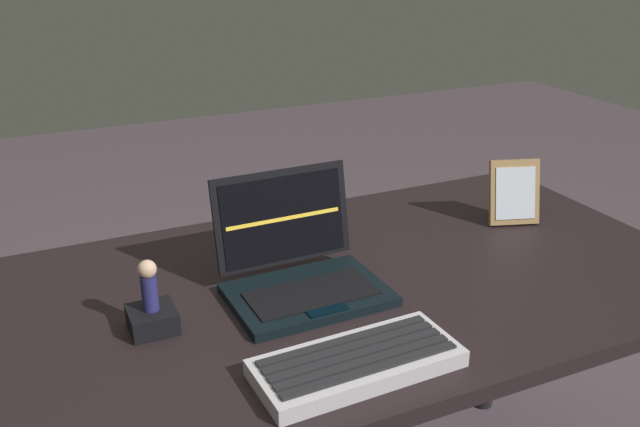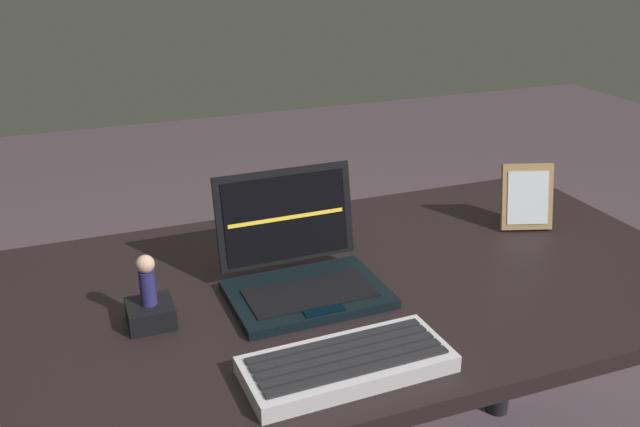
{
  "view_description": "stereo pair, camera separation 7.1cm",
  "coord_description": "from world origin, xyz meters",
  "px_view_note": "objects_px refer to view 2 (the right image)",
  "views": [
    {
      "loc": [
        -0.5,
        -1.04,
        1.34
      ],
      "look_at": [
        -0.03,
        -0.03,
        0.88
      ],
      "focal_mm": 38.99,
      "sensor_mm": 36.0,
      "label": 1
    },
    {
      "loc": [
        -0.43,
        -1.07,
        1.34
      ],
      "look_at": [
        -0.03,
        -0.03,
        0.88
      ],
      "focal_mm": 38.99,
      "sensor_mm": 36.0,
      "label": 2
    }
  ],
  "objects_px": {
    "external_keyboard": "(347,364)",
    "figurine": "(147,278)",
    "photo_frame": "(527,197)",
    "figurine_stand": "(151,314)",
    "laptop_front": "(301,270)"
  },
  "relations": [
    {
      "from": "external_keyboard",
      "to": "figurine",
      "type": "xyz_separation_m",
      "value": [
        -0.25,
        0.25,
        0.07
      ]
    },
    {
      "from": "external_keyboard",
      "to": "photo_frame",
      "type": "bearing_deg",
      "value": 31.58
    },
    {
      "from": "figurine_stand",
      "to": "laptop_front",
      "type": "bearing_deg",
      "value": 3.65
    },
    {
      "from": "figurine_stand",
      "to": "figurine",
      "type": "distance_m",
      "value": 0.07
    },
    {
      "from": "figurine_stand",
      "to": "photo_frame",
      "type": "bearing_deg",
      "value": 7.56
    },
    {
      "from": "laptop_front",
      "to": "figurine_stand",
      "type": "xyz_separation_m",
      "value": [
        -0.28,
        -0.02,
        -0.02
      ]
    },
    {
      "from": "laptop_front",
      "to": "photo_frame",
      "type": "height_order",
      "value": "laptop_front"
    },
    {
      "from": "figurine",
      "to": "figurine_stand",
      "type": "bearing_deg",
      "value": 90.0
    },
    {
      "from": "external_keyboard",
      "to": "photo_frame",
      "type": "distance_m",
      "value": 0.68
    },
    {
      "from": "figurine",
      "to": "laptop_front",
      "type": "bearing_deg",
      "value": 3.65
    },
    {
      "from": "laptop_front",
      "to": "photo_frame",
      "type": "xyz_separation_m",
      "value": [
        0.56,
        0.09,
        0.03
      ]
    },
    {
      "from": "photo_frame",
      "to": "figurine_stand",
      "type": "relative_size",
      "value": 1.9
    },
    {
      "from": "laptop_front",
      "to": "figurine_stand",
      "type": "height_order",
      "value": "laptop_front"
    },
    {
      "from": "external_keyboard",
      "to": "figurine",
      "type": "distance_m",
      "value": 0.36
    },
    {
      "from": "figurine_stand",
      "to": "external_keyboard",
      "type": "bearing_deg",
      "value": -44.04
    }
  ]
}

